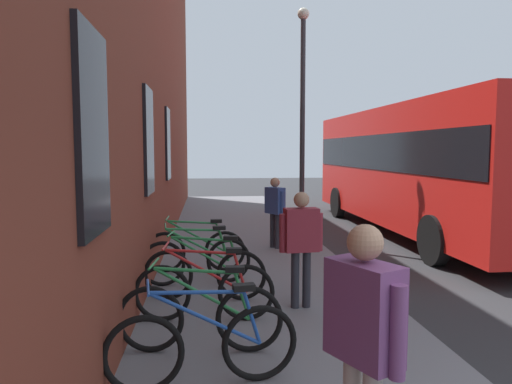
{
  "coord_description": "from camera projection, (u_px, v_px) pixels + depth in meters",
  "views": [
    {
      "loc": [
        -1.77,
        2.6,
        2.27
      ],
      "look_at": [
        4.83,
        1.92,
        1.67
      ],
      "focal_mm": 33.04,
      "sensor_mm": 36.0,
      "label": 1
    }
  ],
  "objects": [
    {
      "name": "pedestrian_near_bus",
      "position": [
        301.0,
        237.0,
        6.36
      ],
      "size": [
        0.27,
        0.6,
        1.59
      ],
      "color": "#26262D",
      "rests_on": "sidewalk_pavement"
    },
    {
      "name": "bicycle_leaning_wall",
      "position": [
        205.0,
        273.0,
        6.74
      ],
      "size": [
        0.48,
        1.76,
        0.97
      ],
      "color": "black",
      "rests_on": "sidewalk_pavement"
    },
    {
      "name": "station_facade",
      "position": [
        151.0,
        33.0,
        10.31
      ],
      "size": [
        22.0,
        0.65,
        9.66
      ],
      "color": "brown",
      "rests_on": "ground"
    },
    {
      "name": "street_lamp",
      "position": [
        303.0,
        104.0,
        11.33
      ],
      "size": [
        0.28,
        0.28,
        5.5
      ],
      "color": "#333338",
      "rests_on": "sidewalk_pavement"
    },
    {
      "name": "bicycle_by_door",
      "position": [
        201.0,
        316.0,
        4.98
      ],
      "size": [
        0.48,
        1.77,
        0.97
      ],
      "color": "black",
      "rests_on": "sidewalk_pavement"
    },
    {
      "name": "bicycle_mid_rack",
      "position": [
        205.0,
        291.0,
        5.9
      ],
      "size": [
        0.48,
        1.77,
        0.97
      ],
      "color": "black",
      "rests_on": "sidewalk_pavement"
    },
    {
      "name": "pedestrian_by_facade",
      "position": [
        363.0,
        329.0,
        2.93
      ],
      "size": [
        0.59,
        0.43,
        1.69
      ],
      "color": "#B2A599",
      "rests_on": "sidewalk_pavement"
    },
    {
      "name": "bicycle_nearest_sign",
      "position": [
        204.0,
        346.0,
        4.24
      ],
      "size": [
        0.48,
        1.76,
        0.97
      ],
      "color": "black",
      "rests_on": "sidewalk_pavement"
    },
    {
      "name": "bicycle_far_end",
      "position": [
        197.0,
        260.0,
        7.52
      ],
      "size": [
        0.48,
        1.77,
        0.97
      ],
      "color": "black",
      "rests_on": "sidewalk_pavement"
    },
    {
      "name": "bicycle_end_of_row",
      "position": [
        196.0,
        250.0,
        8.29
      ],
      "size": [
        0.48,
        1.77,
        0.97
      ],
      "color": "black",
      "rests_on": "sidewalk_pavement"
    },
    {
      "name": "ground",
      "position": [
        414.0,
        279.0,
        8.27
      ],
      "size": [
        60.0,
        60.0,
        0.0
      ],
      "primitive_type": "plane",
      "color": "#2D2D30"
    },
    {
      "name": "city_bus",
      "position": [
        418.0,
        163.0,
        12.57
      ],
      "size": [
        10.51,
        2.7,
        3.35
      ],
      "color": "red",
      "rests_on": "ground"
    },
    {
      "name": "sidewalk_pavement",
      "position": [
        248.0,
        254.0,
        9.96
      ],
      "size": [
        24.0,
        3.5,
        0.12
      ],
      "primitive_type": "cube",
      "color": "slate",
      "rests_on": "ground"
    },
    {
      "name": "pedestrian_crossing_street",
      "position": [
        275.0,
        205.0,
        10.26
      ],
      "size": [
        0.51,
        0.43,
        1.55
      ],
      "color": "#26262D",
      "rests_on": "sidewalk_pavement"
    }
  ]
}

